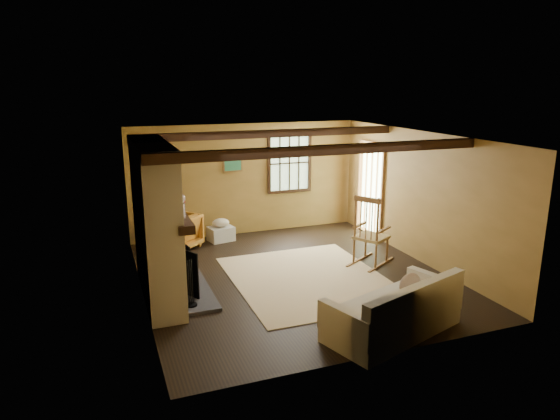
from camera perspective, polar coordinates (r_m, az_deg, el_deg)
name	(u,v)px	position (r m, az deg, el deg)	size (l,w,h in m)	color
ground	(293,276)	(8.67, 1.50, -7.57)	(5.50, 5.50, 0.00)	black
room_envelope	(300,180)	(8.52, 2.31, 3.50)	(5.02, 5.52, 2.44)	olive
fireplace	(158,228)	(7.79, -13.81, -1.98)	(1.02, 2.30, 2.40)	#AE5F43
rug	(308,279)	(8.57, 3.26, -7.84)	(2.50, 3.00, 0.01)	beige
rocking_chair	(370,235)	(9.20, 10.26, -2.85)	(1.06, 0.91, 1.30)	tan
sofa	(396,314)	(6.90, 13.12, -11.48)	(2.10, 1.42, 0.78)	beige
firewood_pile	(158,241)	(10.41, -13.78, -3.49)	(0.65, 0.12, 0.24)	brown
laundry_basket	(221,234)	(10.57, -6.76, -2.71)	(0.50, 0.38, 0.30)	silver
basket_pillow	(221,223)	(10.50, -6.79, -1.46)	(0.36, 0.29, 0.18)	beige
armchair	(177,232)	(10.14, -11.69, -2.45)	(0.76, 0.78, 0.71)	#BF6026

